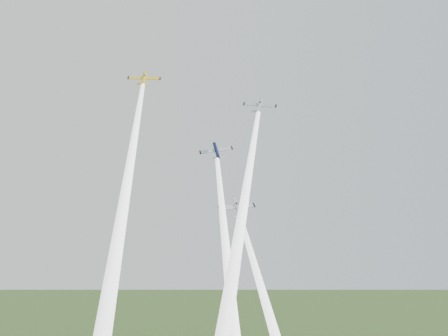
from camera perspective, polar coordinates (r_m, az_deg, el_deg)
plane_yellow at (r=130.91m, az=-8.13°, el=8.99°), size 8.41×7.16×6.22m
smoke_trail_yellow at (r=99.23m, az=-9.75°, el=-1.10°), size 9.15×50.68×49.94m
plane_navy at (r=123.73m, az=-0.78°, el=1.75°), size 7.84×6.85×7.11m
smoke_trail_navy at (r=95.21m, az=0.52°, el=-11.34°), size 7.27×51.11×50.24m
plane_silver_right at (r=124.70m, az=3.63°, el=6.37°), size 9.65×8.24×6.90m
smoke_trail_silver_right at (r=95.35m, az=1.88°, el=-4.67°), size 20.02×46.32×47.97m
plane_silver_low at (r=112.47m, az=1.38°, el=-4.04°), size 8.42×6.61×6.86m
smoke_trail_silver_low at (r=92.13m, az=5.26°, el=-16.68°), size 4.70×41.41×40.64m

